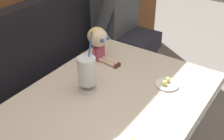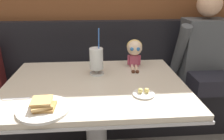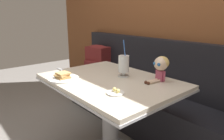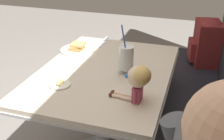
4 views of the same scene
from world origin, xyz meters
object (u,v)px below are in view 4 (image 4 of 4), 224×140
at_px(butter_knife, 105,40).
at_px(butter_saucer, 60,84).
at_px(milkshake_glass, 126,59).
at_px(toast_plate, 78,49).
at_px(backpack, 206,41).
at_px(seated_doll, 138,79).

bearing_deg(butter_knife, butter_saucer, -0.14).
bearing_deg(milkshake_glass, toast_plate, -120.73).
bearing_deg(butter_saucer, backpack, 148.09).
bearing_deg(butter_saucer, toast_plate, -167.10).
relative_size(milkshake_glass, seated_doll, 1.41).
xyz_separation_m(seated_doll, backpack, (-1.28, 0.33, -0.21)).
height_order(toast_plate, butter_saucer, toast_plate).
xyz_separation_m(toast_plate, butter_knife, (-0.26, 0.12, -0.01)).
bearing_deg(seated_doll, milkshake_glass, -153.94).
distance_m(toast_plate, butter_knife, 0.28).
bearing_deg(toast_plate, milkshake_glass, 59.27).
bearing_deg(butter_saucer, milkshake_glass, 128.83).
xyz_separation_m(toast_plate, seated_doll, (0.53, 0.57, 0.11)).
bearing_deg(milkshake_glass, butter_saucer, -51.17).
distance_m(milkshake_glass, butter_saucer, 0.41).
bearing_deg(milkshake_glass, butter_knife, -148.71).
distance_m(toast_plate, milkshake_glass, 0.51).
bearing_deg(butter_knife, seated_doll, 29.51).
bearing_deg(butter_knife, backpack, 121.91).
relative_size(toast_plate, seated_doll, 1.12).
height_order(milkshake_glass, seated_doll, milkshake_glass).
relative_size(toast_plate, butter_saucer, 2.08).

